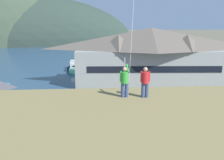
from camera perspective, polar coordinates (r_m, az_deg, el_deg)
ground_plane at (r=24.54m, az=-2.16°, el=-14.34°), size 600.00×600.00×0.00m
parking_lot_pad at (r=29.02m, az=-2.53°, el=-9.60°), size 40.00×20.00×0.10m
bay_water at (r=82.45m, az=-3.70°, el=5.71°), size 360.00×84.00×0.03m
far_hill_east_peak at (r=150.17m, az=-23.87°, el=8.21°), size 143.28×66.38×53.86m
harbor_lodge at (r=45.20m, az=9.15°, el=5.88°), size 29.05×11.03×10.37m
storage_shed_waterside at (r=45.87m, az=-5.55°, el=2.15°), size 5.06×4.76×4.56m
wharf_dock at (r=57.66m, az=-5.81°, el=2.50°), size 3.20×15.26×0.70m
moored_boat_wharfside at (r=57.14m, az=-9.08°, el=2.68°), size 2.13×5.87×2.16m
moored_boat_outer_mooring at (r=57.37m, az=-2.14°, el=2.88°), size 2.73×8.28×2.16m
moored_boat_inner_slip at (r=60.65m, az=-8.95°, el=3.32°), size 2.72×6.73×2.16m
parked_car_mid_row_center at (r=27.93m, az=24.13°, el=-9.57°), size 4.33×2.32×1.82m
parked_car_mid_row_near at (r=26.74m, az=-23.74°, el=-10.57°), size 4.24×2.13×1.82m
parked_car_front_row_end at (r=30.61m, az=0.15°, el=-6.27°), size 4.24×2.13×1.82m
parked_car_front_row_red at (r=32.46m, az=21.13°, el=-6.05°), size 4.36×2.38×1.82m
parked_car_lone_by_shed at (r=30.40m, az=-17.44°, el=-7.08°), size 4.32×2.29×1.82m
parked_car_front_row_silver at (r=25.77m, az=5.18°, el=-10.31°), size 4.35×2.37×1.82m
parked_car_mid_row_far at (r=24.06m, az=-7.51°, el=-12.21°), size 4.27×2.20×1.82m
parked_car_back_row_left at (r=31.18m, az=12.89°, el=-6.25°), size 4.28×2.22×1.82m
parking_light_pole at (r=33.33m, az=2.92°, el=0.52°), size 0.24×0.78×6.59m
person_kite_flyer at (r=13.64m, az=2.99°, el=-0.20°), size 0.51×0.66×1.86m
person_companion at (r=13.71m, az=7.82°, el=-0.30°), size 0.55×0.40×1.74m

